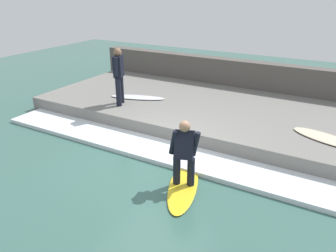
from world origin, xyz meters
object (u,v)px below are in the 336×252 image
surfer_riding (184,150)px  surfer_waiting_near (119,73)px  surfboard_spare (327,138)px  surfboard_waiting_near (138,97)px  surfboard_riding (183,185)px

surfer_riding → surfer_waiting_near: bearing=54.4°
surfer_waiting_near → surfboard_spare: (0.37, -5.79, -0.93)m
surfer_riding → surfboard_waiting_near: size_ratio=0.76×
surfer_riding → surfboard_spare: surfer_riding is taller
surfboard_riding → surfboard_spare: (2.82, -2.37, 0.44)m
surfer_riding → surfboard_spare: (2.82, -2.37, -0.36)m
surfer_riding → surfer_waiting_near: (2.45, 3.43, 0.57)m
surfboard_riding → surfer_riding: surfer_riding is taller
surfer_waiting_near → surfboard_waiting_near: (0.74, -0.14, -0.93)m
surfboard_riding → surfer_waiting_near: 4.43m
surfer_waiting_near → surfboard_spare: 5.88m
surfboard_waiting_near → surfboard_spare: bearing=-93.7°
surfboard_riding → surfboard_spare: size_ratio=1.19×
surfer_riding → surfboard_spare: size_ratio=0.79×
surfer_waiting_near → surfboard_waiting_near: size_ratio=0.93×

